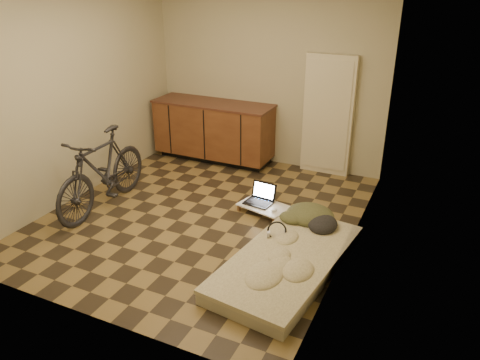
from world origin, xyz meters
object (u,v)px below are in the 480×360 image
at_px(lap_desk, 264,206).
at_px(laptop, 260,198).
at_px(bicycle, 102,167).
at_px(futon, 287,262).

height_order(lap_desk, laptop, laptop).
bearing_deg(bicycle, laptop, 21.44).
relative_size(futon, laptop, 5.49).
distance_m(bicycle, laptop, 1.96).
distance_m(bicycle, futon, 2.56).
height_order(futon, lap_desk, futon).
relative_size(bicycle, lap_desk, 2.56).
bearing_deg(futon, lap_desk, 130.65).
xyz_separation_m(lap_desk, laptop, (-0.07, 0.07, 0.06)).
bearing_deg(futon, bicycle, -179.57).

